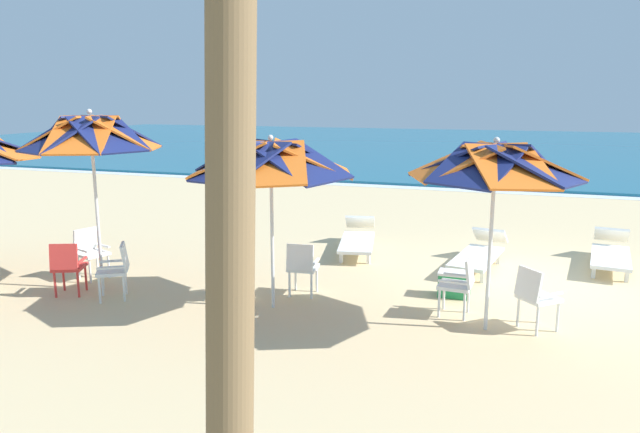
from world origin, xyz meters
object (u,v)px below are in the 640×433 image
sun_lounger_2 (358,238)px  sun_lounger_1 (479,253)px  beach_umbrella_2 (91,135)px  plastic_chair_4 (90,250)px  plastic_chair_2 (232,267)px  plastic_chair_1 (535,295)px  plastic_chair_5 (116,268)px  plastic_chair_6 (68,265)px  beach_umbrella_1 (271,160)px  sun_lounger_0 (611,253)px  beach_umbrella_0 (495,164)px  cooler_box (454,284)px  plastic_chair_3 (302,265)px  plastic_chair_0 (460,282)px

sun_lounger_2 → sun_lounger_1: bearing=-9.3°
beach_umbrella_2 → plastic_chair_4: bearing=142.6°
sun_lounger_2 → plastic_chair_2: bearing=-108.9°
plastic_chair_1 → plastic_chair_5: (-6.09, -0.72, 0.00)m
plastic_chair_6 → sun_lounger_2: plastic_chair_6 is taller
beach_umbrella_1 → sun_lounger_2: bearing=84.0°
plastic_chair_5 → sun_lounger_0: 8.64m
beach_umbrella_0 → cooler_box: 2.44m
plastic_chair_3 → sun_lounger_1: plastic_chair_3 is taller
plastic_chair_3 → plastic_chair_2: bearing=-156.5°
plastic_chair_4 → sun_lounger_1: (6.31, 2.76, -0.22)m
sun_lounger_0 → sun_lounger_2: size_ratio=0.99×
plastic_chair_3 → plastic_chair_4: same height
plastic_chair_4 → cooler_box: (6.04, 1.03, -0.30)m
plastic_chair_0 → plastic_chair_3: size_ratio=1.00×
beach_umbrella_2 → cooler_box: 6.11m
plastic_chair_5 → sun_lounger_1: 6.27m
plastic_chair_1 → plastic_chair_4: 7.19m
beach_umbrella_2 → plastic_chair_3: bearing=12.8°
plastic_chair_0 → plastic_chair_2: (-3.41, -0.35, 0.00)m
plastic_chair_4 → sun_lounger_0: plastic_chair_4 is taller
plastic_chair_3 → sun_lounger_2: plastic_chair_3 is taller
beach_umbrella_2 → sun_lounger_0: bearing=26.5°
beach_umbrella_2 → plastic_chair_4: 2.12m
plastic_chair_1 → cooler_box: 1.58m
plastic_chair_1 → beach_umbrella_1: beach_umbrella_1 is taller
sun_lounger_1 → cooler_box: (-0.26, -1.73, -0.08)m
plastic_chair_1 → beach_umbrella_1: size_ratio=0.34×
plastic_chair_0 → sun_lounger_2: (-2.28, 2.94, -0.22)m
plastic_chair_3 → plastic_chair_4: bearing=-175.6°
beach_umbrella_2 → plastic_chair_0: bearing=6.5°
beach_umbrella_1 → plastic_chair_2: (-0.76, 0.18, -1.70)m
beach_umbrella_0 → sun_lounger_1: bearing=95.4°
plastic_chair_4 → plastic_chair_1: bearing=-0.1°
sun_lounger_2 → beach_umbrella_1: bearing=-96.0°
plastic_chair_2 → beach_umbrella_2: bearing=-172.4°
plastic_chair_1 → sun_lounger_1: (-0.88, 2.77, -0.22)m
plastic_chair_6 → cooler_box: size_ratio=1.73×
beach_umbrella_1 → plastic_chair_6: (-3.26, -0.53, -1.70)m
beach_umbrella_0 → beach_umbrella_1: bearing=-177.5°
plastic_chair_1 → beach_umbrella_2: bearing=-176.3°
plastic_chair_6 → beach_umbrella_1: bearing=9.2°
plastic_chair_1 → sun_lounger_2: 4.57m
beach_umbrella_0 → plastic_chair_5: size_ratio=2.98×
plastic_chair_1 → beach_umbrella_1: 4.04m
beach_umbrella_1 → plastic_chair_2: 1.87m
plastic_chair_4 → sun_lounger_1: size_ratio=0.39×
beach_umbrella_1 → beach_umbrella_2: beach_umbrella_2 is taller
beach_umbrella_1 → cooler_box: beach_umbrella_1 is taller
plastic_chair_2 → sun_lounger_1: plastic_chair_2 is taller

